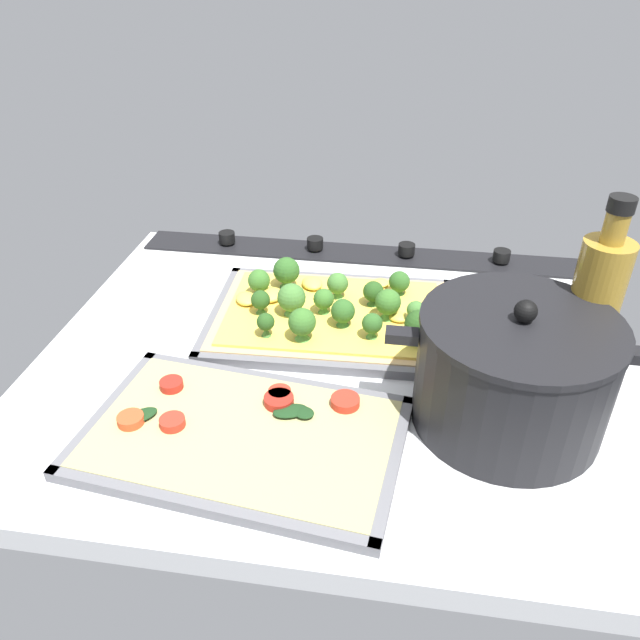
{
  "coord_description": "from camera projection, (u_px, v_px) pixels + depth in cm",
  "views": [
    {
      "loc": [
        -7.55,
        65.68,
        47.93
      ],
      "look_at": [
        2.76,
        -1.73,
        3.94
      ],
      "focal_mm": 34.66,
      "sensor_mm": 36.0,
      "label": 1
    }
  ],
  "objects": [
    {
      "name": "broccoli_pizza",
      "position": [
        332.0,
        309.0,
        0.87
      ],
      "size": [
        32.98,
        23.06,
        6.13
      ],
      "color": "tan",
      "rests_on": "baking_tray_front"
    },
    {
      "name": "cooking_pot",
      "position": [
        513.0,
        372.0,
        0.67
      ],
      "size": [
        28.1,
        21.32,
        15.8
      ],
      "color": "black",
      "rests_on": "ground_plane"
    },
    {
      "name": "oil_bottle",
      "position": [
        591.0,
        315.0,
        0.7
      ],
      "size": [
        5.62,
        5.62,
        24.53
      ],
      "color": "olive",
      "rests_on": "ground_plane"
    },
    {
      "name": "ground_plane",
      "position": [
        338.0,
        363.0,
        0.82
      ],
      "size": [
        78.01,
        65.23,
        3.0
      ],
      "primitive_type": "cube",
      "color": "silver"
    },
    {
      "name": "stove_control_panel",
      "position": [
        360.0,
        252.0,
        1.05
      ],
      "size": [
        74.89,
        7.0,
        2.6
      ],
      "color": "black",
      "rests_on": "ground_plane"
    },
    {
      "name": "baking_tray_back",
      "position": [
        243.0,
        439.0,
        0.68
      ],
      "size": [
        36.75,
        25.38,
        1.3
      ],
      "color": "slate",
      "rests_on": "ground_plane"
    },
    {
      "name": "baking_tray_front",
      "position": [
        333.0,
        320.0,
        0.88
      ],
      "size": [
        35.46,
        25.54,
        1.3
      ],
      "color": "slate",
      "rests_on": "ground_plane"
    },
    {
      "name": "veggie_pizza_back",
      "position": [
        242.0,
        431.0,
        0.68
      ],
      "size": [
        34.09,
        22.72,
        1.9
      ],
      "color": "tan",
      "rests_on": "baking_tray_back"
    }
  ]
}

